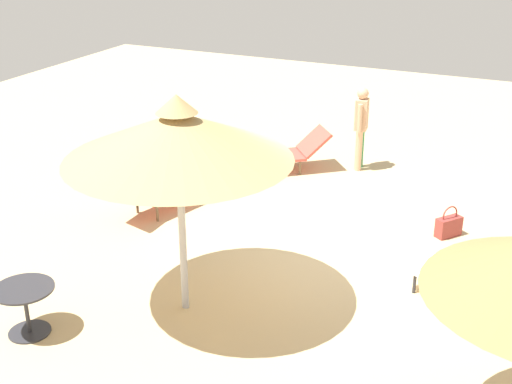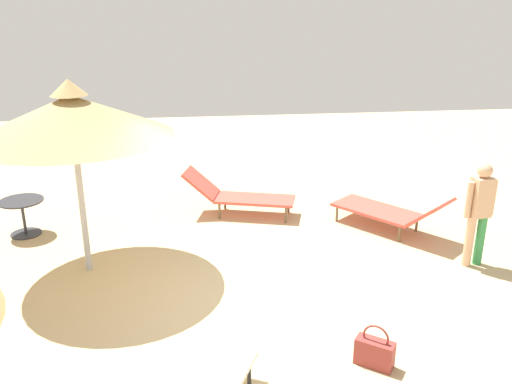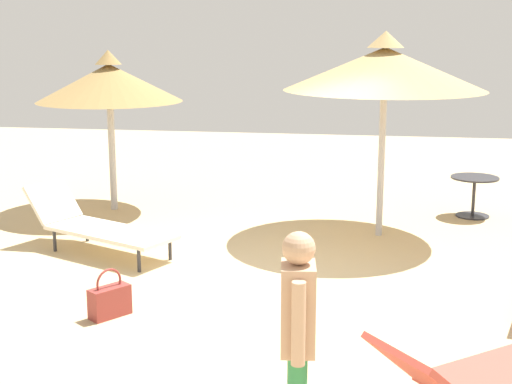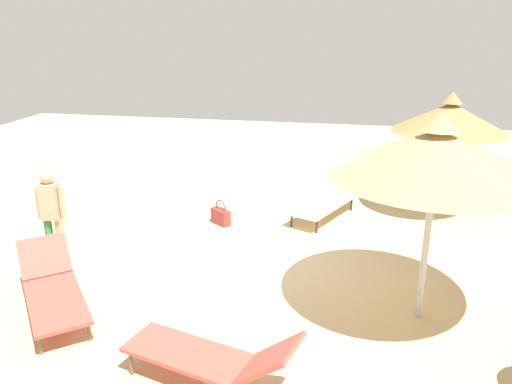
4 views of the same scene
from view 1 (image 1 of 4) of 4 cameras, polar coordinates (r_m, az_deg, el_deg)
The scene contains 8 objects.
ground at distance 10.39m, azimuth 6.24°, elevation -5.19°, with size 24.00×24.00×0.10m, color tan.
parasol_umbrella_near_right at distance 8.07m, azimuth -6.44°, elevation 4.59°, with size 2.72×2.72×2.80m.
lounge_chair_back at distance 13.23m, azimuth 1.86°, elevation 3.24°, with size 1.80×1.99×0.77m.
lounge_chair_edge at distance 9.12m, azimuth 19.10°, elevation -7.75°, with size 1.52×2.22×0.81m.
lounge_chair_far_left at distance 11.56m, azimuth -7.97°, elevation 0.21°, with size 2.11×1.11×0.84m.
person_standing_front at distance 13.32m, azimuth 8.64°, elevation 5.60°, with size 0.47×0.25×1.60m.
handbag at distance 11.12m, azimuth 15.56°, elevation -2.70°, with size 0.44×0.39×0.51m.
side_table_round at distance 8.75m, azimuth -18.44°, elevation -8.57°, with size 0.72×0.72×0.62m.
Camera 1 is at (-8.73, -2.81, 4.83)m, focal length 48.64 mm.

